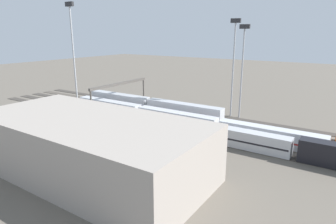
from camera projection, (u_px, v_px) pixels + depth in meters
The scene contains 14 objects.
ground_plane at pixel (184, 121), 81.59m from camera, with size 400.00×400.00×0.00m, color #60594F.
track_bed_0 at pixel (200, 113), 89.64m from camera, with size 140.00×2.80×0.12m, color #3D3833.
track_bed_1 at pixel (193, 117), 85.61m from camera, with size 140.00×2.80×0.12m, color #4C443D.
track_bed_2 at pixel (184, 121), 81.58m from camera, with size 140.00×2.80×0.12m, color #3D3833.
track_bed_3 at pixel (174, 126), 77.55m from camera, with size 140.00×2.80×0.12m, color #3D3833.
track_bed_4 at pixel (164, 131), 73.52m from camera, with size 140.00×2.80×0.12m, color #3D3833.
train_on_track_4 at pixel (179, 126), 70.62m from camera, with size 90.60×3.06×4.40m.
train_on_track_2 at pixel (149, 106), 87.44m from camera, with size 47.20×3.06×5.00m.
train_on_track_3 at pixel (219, 127), 70.35m from camera, with size 95.60×3.06×3.80m.
light_mast_0 at pixel (234, 56), 82.45m from camera, with size 2.80×0.70×27.74m.
light_mast_1 at pixel (73, 48), 81.16m from camera, with size 2.80×0.70×31.94m.
light_mast_2 at pixel (243, 59), 81.08m from camera, with size 2.80×0.70×26.14m.
signal_gantry at pixel (120, 87), 92.20m from camera, with size 0.70×25.00×8.80m.
maintenance_shed at pixel (89, 146), 50.52m from camera, with size 42.28×20.10×9.90m, color #9E9389.
Camera 1 is at (-39.22, 67.69, 23.77)m, focal length 31.24 mm.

